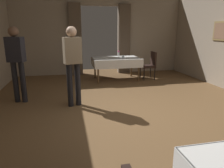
# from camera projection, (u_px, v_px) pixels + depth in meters

# --- Properties ---
(ground) EXTENTS (10.08, 10.08, 0.00)m
(ground) POSITION_uv_depth(u_px,v_px,m) (132.00, 113.00, 4.18)
(ground) COLOR brown
(wall_back) EXTENTS (6.40, 0.27, 3.00)m
(wall_back) POSITION_uv_depth(u_px,v_px,m) (100.00, 33.00, 7.75)
(wall_back) COLOR gray
(wall_back) RESTS_ON ground
(dining_table_mid) EXTENTS (1.57, 1.03, 0.75)m
(dining_table_mid) POSITION_uv_depth(u_px,v_px,m) (116.00, 60.00, 6.85)
(dining_table_mid) COLOR brown
(dining_table_mid) RESTS_ON ground
(chair_mid_right) EXTENTS (0.44, 0.44, 0.93)m
(chair_mid_right) POSITION_uv_depth(u_px,v_px,m) (150.00, 64.00, 7.02)
(chair_mid_right) COLOR black
(chair_mid_right) RESTS_ON ground
(flower_vase_mid) EXTENTS (0.07, 0.07, 0.21)m
(flower_vase_mid) POSITION_uv_depth(u_px,v_px,m) (119.00, 53.00, 7.16)
(flower_vase_mid) COLOR silver
(flower_vase_mid) RESTS_ON dining_table_mid
(glass_mid_b) EXTENTS (0.07, 0.07, 0.10)m
(glass_mid_b) POSITION_uv_depth(u_px,v_px,m) (123.00, 57.00, 6.70)
(glass_mid_b) COLOR silver
(glass_mid_b) RESTS_ON dining_table_mid
(plate_mid_c) EXTENTS (0.19, 0.19, 0.01)m
(plate_mid_c) POSITION_uv_depth(u_px,v_px,m) (102.00, 57.00, 6.89)
(plate_mid_c) COLOR white
(plate_mid_c) RESTS_ON dining_table_mid
(person_waiter_by_doorway) EXTENTS (0.41, 0.31, 1.72)m
(person_waiter_by_doorway) POSITION_uv_depth(u_px,v_px,m) (16.00, 59.00, 4.60)
(person_waiter_by_doorway) COLOR black
(person_waiter_by_doorway) RESTS_ON ground
(person_diner_standing_aside) EXTENTS (0.40, 0.30, 1.72)m
(person_diner_standing_aside) POSITION_uv_depth(u_px,v_px,m) (73.00, 60.00, 4.37)
(person_diner_standing_aside) COLOR black
(person_diner_standing_aside) RESTS_ON ground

